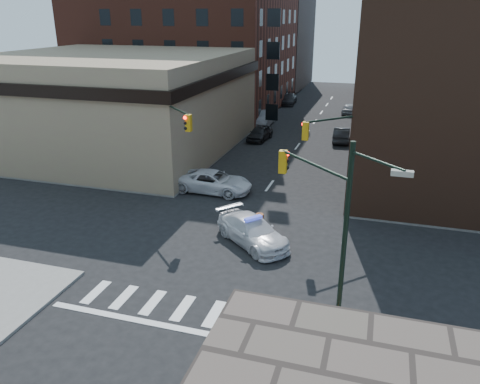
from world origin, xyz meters
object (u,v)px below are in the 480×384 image
Objects in this scene: parked_car_enear at (342,135)px; barrel_road at (260,221)px; pedestrian_a at (149,171)px; barrel_bank at (220,184)px; barricade_se_a at (325,330)px; barricade_nw_a at (165,177)px; pickup at (214,182)px; parked_car_wnear at (260,133)px; police_car at (252,231)px; parked_car_wfar at (265,118)px; pedestrian_b at (162,170)px.

parked_car_enear reaches higher than barrel_road.
pedestrian_a is 1.68× the size of barrel_bank.
pedestrian_a is 1.35× the size of barricade_se_a.
barricade_se_a is 20.96m from barricade_nw_a.
pickup is 1.26× the size of parked_car_enear.
parked_car_wnear is at bearing 104.52° from barrel_road.
police_car reaches higher than barricade_nw_a.
barrel_bank is (-7.34, -17.31, -0.25)m from parked_car_enear.
pickup is at bearing -9.36° from barricade_nw_a.
police_car reaches higher than parked_car_enear.
pickup is 4.23m from barricade_nw_a.
barricade_se_a is (2.38, -32.50, -0.13)m from parked_car_enear.
pickup is 19.25m from parked_car_enear.
parked_car_enear is (9.52, -5.52, -0.07)m from parked_car_wfar.
pedestrian_b reaches higher than barrel_road.
pedestrian_b is 1.95× the size of barrel_bank.
police_car is 9.17m from barricade_se_a.
parked_car_enear is 21.05m from pedestrian_b.
pickup is at bearing 5.02° from pedestrian_a.
parked_car_enear is at bearing 61.48° from pedestrian_a.
parked_car_wfar is 23.08m from pedestrian_a.
barricade_se_a is (5.11, -7.61, -0.16)m from police_car.
parked_car_enear is 3.64× the size of barricade_se_a.
parked_car_enear reaches higher than barricade_nw_a.
parked_car_wfar is 22.87m from pedestrian_b.
pickup is at bearing 74.68° from police_car.
pedestrian_a is (-4.88, -15.43, 0.24)m from parked_car_wnear.
barricade_se_a is (10.65, -30.65, -0.13)m from parked_car_wnear.
barricade_nw_a is (-9.19, 7.72, -0.18)m from police_car.
pedestrian_a reaches higher than pickup.
parked_car_wfar is at bearing -32.18° from parked_car_enear.
barrel_road is 10.58m from barricade_nw_a.
pedestrian_b reaches higher than police_car.
parked_car_wnear is 2.61× the size of pedestrian_a.
pedestrian_b reaches higher than pedestrian_a.
parked_car_wnear is at bearing 13.99° from barricade_se_a.
parked_car_wfar is 4.99× the size of barrel_bank.
pickup reaches higher than police_car.
pedestrian_a reaches higher than barrel_road.
police_car is 8.81m from pickup.
pickup is 4.45m from pedestrian_b.
pedestrian_a reaches higher than barricade_nw_a.
pedestrian_b is 10.77m from barrel_road.
pedestrian_a is at bearing 50.65° from parked_car_enear.
barrel_road is at bearing -18.95° from pedestrian_a.
parked_car_wfar reaches higher than police_car.
barrel_bank is (2.18, -22.83, -0.32)m from parked_car_wfar.
pedestrian_a is at bearing -102.03° from parked_car_wnear.
police_car is 1.07× the size of parked_car_wfar.
barrel_road is 0.75× the size of barricade_nw_a.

